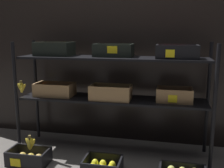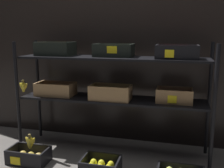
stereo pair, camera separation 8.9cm
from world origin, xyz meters
The scene contains 6 objects.
ground_plane centered at (0.00, 0.00, 0.00)m, with size 10.00×10.00×0.00m, color #605B56.
storefront_wall centered at (0.00, 0.39, 1.01)m, with size 4.16×0.12×2.02m, color black.
display_rack centered at (-0.02, 0.00, 0.73)m, with size 1.87×0.42×1.06m.
crate_ground_apple_gold centered at (-0.67, -0.40, 0.05)m, with size 0.35×0.21×0.13m.
crate_ground_lemon centered at (0.01, -0.40, 0.05)m, with size 0.31×0.24×0.12m.
banana_bunch_loose centered at (-0.65, -0.40, 0.19)m, with size 0.12×0.05×0.13m.
Camera 2 is at (0.60, -2.34, 1.15)m, focal length 42.40 mm.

